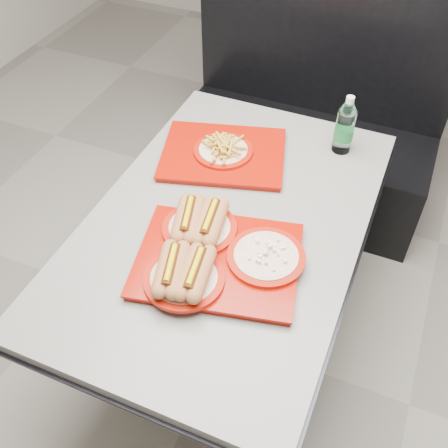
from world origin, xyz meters
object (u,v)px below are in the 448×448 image
at_px(tray_near, 211,253).
at_px(tray_far, 223,152).
at_px(water_bottle, 345,128).
at_px(diner_table, 227,251).
at_px(booth_bench, 307,130).

distance_m(tray_near, tray_far, 0.53).
xyz_separation_m(tray_near, tray_far, (-0.17, 0.50, -0.01)).
relative_size(tray_near, tray_far, 1.05).
relative_size(tray_far, water_bottle, 2.30).
distance_m(diner_table, booth_bench, 1.11).
xyz_separation_m(diner_table, tray_far, (-0.14, 0.30, 0.19)).
xyz_separation_m(diner_table, tray_near, (0.03, -0.20, 0.21)).
distance_m(tray_near, water_bottle, 0.77).
relative_size(diner_table, tray_far, 2.59).
distance_m(diner_table, tray_far, 0.39).
bearing_deg(water_bottle, tray_far, -151.02).
xyz_separation_m(tray_near, water_bottle, (0.23, 0.73, 0.06)).
relative_size(booth_bench, tray_far, 2.47).
relative_size(diner_table, booth_bench, 1.05).
relative_size(tray_near, water_bottle, 2.42).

